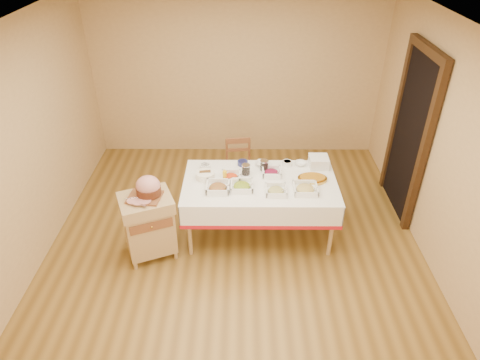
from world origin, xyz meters
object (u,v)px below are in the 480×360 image
preserve_jar_left (246,170)px  preserve_jar_right (264,166)px  butcher_cart (148,223)px  brass_platter (312,178)px  dining_chair (239,168)px  mustard_bottle (225,175)px  ham_on_board (148,188)px  plate_stack (319,162)px  dining_table (260,193)px  bread_basket (205,175)px

preserve_jar_left → preserve_jar_right: size_ratio=0.98×
butcher_cart → brass_platter: size_ratio=2.29×
dining_chair → preserve_jar_right: 0.79m
dining_chair → mustard_bottle: bearing=-100.7°
ham_on_board → plate_stack: size_ratio=1.63×
dining_table → dining_chair: dining_chair is taller
dining_chair → mustard_bottle: mustard_bottle is taller
preserve_jar_right → plate_stack: size_ratio=0.57×
butcher_cart → bread_basket: bread_basket is taller
dining_table → ham_on_board: bearing=-163.0°
mustard_bottle → preserve_jar_left: bearing=29.0°
preserve_jar_left → mustard_bottle: size_ratio=0.84×
preserve_jar_right → plate_stack: 0.69m
dining_chair → preserve_jar_right: bearing=-62.6°
dining_chair → brass_platter: dining_chair is taller
dining_chair → preserve_jar_right: size_ratio=6.19×
butcher_cart → preserve_jar_left: (1.12, 0.58, 0.36)m
bread_basket → brass_platter: bread_basket is taller
ham_on_board → brass_platter: (1.87, 0.42, -0.13)m
preserve_jar_left → mustard_bottle: mustard_bottle is taller
brass_platter → dining_chair: bearing=136.4°
butcher_cart → preserve_jar_left: preserve_jar_left is taller
dining_table → plate_stack: size_ratio=7.76×
ham_on_board → brass_platter: ham_on_board is taller
brass_platter → preserve_jar_left: bearing=170.8°
preserve_jar_right → bread_basket: preserve_jar_right is taller
bread_basket → dining_table: bearing=-6.5°
bread_basket → preserve_jar_left: bearing=11.1°
dining_chair → ham_on_board: (-0.99, -1.26, 0.49)m
preserve_jar_left → brass_platter: bearing=-9.2°
dining_table → ham_on_board: (-1.24, -0.38, 0.31)m
dining_table → plate_stack: 0.86m
dining_table → mustard_bottle: bearing=175.9°
preserve_jar_left → brass_platter: (0.79, -0.13, -0.04)m
dining_table → dining_chair: (-0.26, 0.88, -0.17)m
dining_table → butcher_cart: (-1.28, -0.41, -0.14)m
dining_table → preserve_jar_left: (-0.17, 0.17, 0.22)m
plate_stack → brass_platter: size_ratio=0.67×
butcher_cart → ham_on_board: 0.46m
ham_on_board → preserve_jar_left: bearing=27.0°
mustard_bottle → dining_table: bearing=-4.1°
preserve_jar_left → ham_on_board: bearing=-153.0°
preserve_jar_right → mustard_bottle: (-0.48, -0.24, 0.01)m
butcher_cart → ham_on_board: bearing=38.2°
dining_table → bread_basket: (-0.65, 0.07, 0.20)m
butcher_cart → dining_chair: (1.02, 1.29, -0.03)m
butcher_cart → plate_stack: bearing=20.9°
ham_on_board → preserve_jar_right: (1.30, 0.65, -0.09)m
mustard_bottle → plate_stack: mustard_bottle is taller
dining_table → preserve_jar_left: preserve_jar_left is taller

